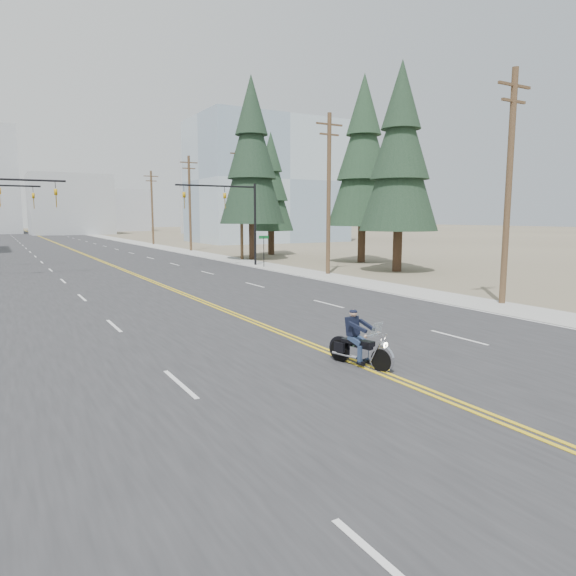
{
  "coord_description": "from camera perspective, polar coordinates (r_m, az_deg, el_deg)",
  "views": [
    {
      "loc": [
        -8.86,
        -8.14,
        4.2
      ],
      "look_at": [
        0.46,
        8.02,
        1.6
      ],
      "focal_mm": 32.0,
      "sensor_mm": 36.0,
      "label": 1
    }
  ],
  "objects": [
    {
      "name": "ground_plane",
      "position": [
        12.75,
        16.8,
        -11.66
      ],
      "size": [
        400.0,
        400.0,
        0.0
      ],
      "primitive_type": "plane",
      "color": "#776D56",
      "rests_on": "ground"
    },
    {
      "name": "road",
      "position": [
        78.76,
        -23.54,
        4.23
      ],
      "size": [
        20.0,
        200.0,
        0.01
      ],
      "primitive_type": "cube",
      "color": "#303033",
      "rests_on": "ground"
    },
    {
      "name": "sidewalk_right",
      "position": [
        80.86,
        -15.4,
        4.68
      ],
      "size": [
        3.0,
        200.0,
        0.01
      ],
      "primitive_type": "cube",
      "color": "#A5A5A0",
      "rests_on": "ground"
    },
    {
      "name": "traffic_mast_right",
      "position": [
        43.94,
        -6.09,
        8.86
      ],
      "size": [
        7.1,
        0.26,
        7.0
      ],
      "color": "black",
      "rests_on": "ground"
    },
    {
      "name": "street_sign",
      "position": [
        42.98,
        -2.71,
        4.73
      ],
      "size": [
        0.9,
        0.06,
        2.62
      ],
      "color": "black",
      "rests_on": "ground"
    },
    {
      "name": "utility_pole_a",
      "position": [
        26.82,
        23.33,
        10.57
      ],
      "size": [
        2.2,
        0.3,
        11.0
      ],
      "color": "brown",
      "rests_on": "ground"
    },
    {
      "name": "utility_pole_b",
      "position": [
        37.81,
        4.54,
        10.62
      ],
      "size": [
        2.2,
        0.3,
        11.5
      ],
      "color": "brown",
      "rests_on": "ground"
    },
    {
      "name": "utility_pole_c",
      "position": [
        50.87,
        -5.21,
        9.63
      ],
      "size": [
        2.2,
        0.3,
        11.0
      ],
      "color": "brown",
      "rests_on": "ground"
    },
    {
      "name": "utility_pole_d",
      "position": [
        64.79,
        -10.86,
        9.38
      ],
      "size": [
        2.2,
        0.3,
        11.5
      ],
      "color": "brown",
      "rests_on": "ground"
    },
    {
      "name": "utility_pole_e",
      "position": [
        81.03,
        -14.86,
        8.76
      ],
      "size": [
        2.2,
        0.3,
        11.0
      ],
      "color": "brown",
      "rests_on": "ground"
    },
    {
      "name": "glass_building",
      "position": [
        88.37,
        -2.42,
        11.7
      ],
      "size": [
        24.0,
        16.0,
        20.0
      ],
      "primitive_type": "cube",
      "color": "#9EB5CC",
      "rests_on": "ground"
    },
    {
      "name": "haze_bldg_b",
      "position": [
        134.24,
        -23.02,
        8.51
      ],
      "size": [
        18.0,
        14.0,
        14.0
      ],
      "primitive_type": "cube",
      "color": "#ADB2B7",
      "rests_on": "ground"
    },
    {
      "name": "haze_bldg_c",
      "position": [
        127.94,
        -7.62,
        10.02
      ],
      "size": [
        16.0,
        12.0,
        18.0
      ],
      "primitive_type": "cube",
      "color": "#B7BCC6",
      "rests_on": "ground"
    },
    {
      "name": "haze_bldg_e",
      "position": [
        161.74,
        -18.08,
        8.19
      ],
      "size": [
        14.0,
        14.0,
        12.0
      ],
      "primitive_type": "cube",
      "color": "#B7BCC6",
      "rests_on": "ground"
    },
    {
      "name": "motorcyclist",
      "position": [
        14.62,
        8.07,
        -5.6
      ],
      "size": [
        1.37,
        2.21,
        1.6
      ],
      "primitive_type": null,
      "rotation": [
        0.0,
        0.0,
        3.4
      ],
      "color": "black",
      "rests_on": "ground"
    },
    {
      "name": "conifer_near",
      "position": [
        40.65,
        12.36,
        14.54
      ],
      "size": [
        5.92,
        5.92,
        15.68
      ],
      "rotation": [
        0.0,
        0.0,
        -0.07
      ],
      "color": "#382619",
      "rests_on": "ground"
    },
    {
      "name": "conifer_mid",
      "position": [
        48.35,
        8.36,
        14.36
      ],
      "size": [
        6.32,
        6.32,
        16.86
      ],
      "rotation": [
        0.0,
        0.0,
        0.12
      ],
      "color": "#382619",
      "rests_on": "ground"
    },
    {
      "name": "conifer_tall",
      "position": [
        51.31,
        -4.06,
        14.54
      ],
      "size": [
        6.34,
        6.34,
        17.61
      ],
      "rotation": [
        0.0,
        0.0,
        -0.08
      ],
      "color": "#382619",
      "rests_on": "ground"
    },
    {
      "name": "conifer_far",
      "position": [
        57.27,
        -1.91,
        11.37
      ],
      "size": [
        4.97,
        4.97,
        13.31
      ],
      "rotation": [
        0.0,
        0.0,
        -0.1
      ],
      "color": "#382619",
      "rests_on": "ground"
    }
  ]
}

